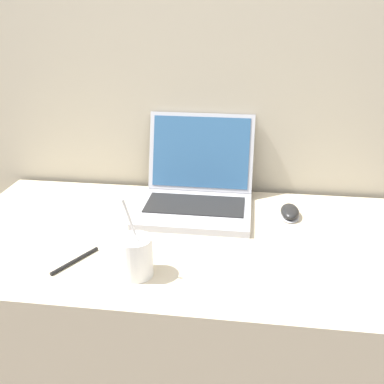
{
  "coord_description": "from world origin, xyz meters",
  "views": [
    {
      "loc": [
        0.17,
        -0.72,
        1.34
      ],
      "look_at": [
        0.02,
        0.42,
        0.85
      ],
      "focal_mm": 42.0,
      "sensor_mm": 36.0,
      "label": 1
    }
  ],
  "objects": [
    {
      "name": "desk",
      "position": [
        0.0,
        0.33,
        0.38
      ],
      "size": [
        1.26,
        0.66,
        0.76
      ],
      "color": "beige",
      "rests_on": "ground_plane"
    },
    {
      "name": "pen",
      "position": [
        -0.23,
        0.16,
        0.77
      ],
      "size": [
        0.07,
        0.13,
        0.01
      ],
      "color": "black",
      "rests_on": "desk"
    },
    {
      "name": "drink_cup",
      "position": [
        -0.07,
        0.13,
        0.81
      ],
      "size": [
        0.08,
        0.08,
        0.2
      ],
      "color": "white",
      "rests_on": "desk"
    },
    {
      "name": "laptop",
      "position": [
        0.02,
        0.53,
        0.82
      ],
      "size": [
        0.33,
        0.34,
        0.26
      ],
      "color": "#ADADB2",
      "rests_on": "desk"
    },
    {
      "name": "computer_mouse",
      "position": [
        0.29,
        0.49,
        0.78
      ],
      "size": [
        0.06,
        0.1,
        0.03
      ],
      "color": "#B2B2B7",
      "rests_on": "desk"
    },
    {
      "name": "wall_back",
      "position": [
        0.0,
        0.7,
        1.25
      ],
      "size": [
        7.0,
        0.04,
        2.5
      ],
      "color": "#BCB299",
      "rests_on": "ground_plane"
    }
  ]
}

